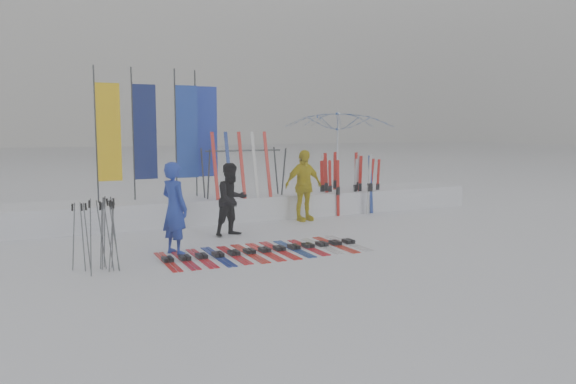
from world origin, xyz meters
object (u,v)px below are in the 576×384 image
person_yellow (303,185)px  ski_rack (244,166)px  person_black (232,199)px  ski_row (265,250)px  tent_canopy (339,157)px  person_blue (175,208)px

person_yellow → ski_rack: 1.59m
person_black → ski_row: person_black is taller
person_yellow → tent_canopy: size_ratio=0.55×
person_yellow → ski_row: person_yellow is taller
ski_row → tent_canopy: bearing=47.5°
person_blue → ski_row: size_ratio=0.45×
person_yellow → person_blue: bearing=-155.9°
person_blue → ski_rack: (2.52, 3.06, 0.51)m
person_yellow → tent_canopy: bearing=34.3°
tent_canopy → ski_row: (-4.41, -4.80, -1.44)m
person_yellow → ski_row: 3.80m
person_black → person_yellow: 2.55m
person_yellow → tent_canopy: (2.13, 1.88, 0.57)m
person_black → ski_rack: ski_rack is taller
person_yellow → ski_row: (-2.27, -2.92, -0.87)m
person_black → person_yellow: (2.30, 1.10, 0.10)m
tent_canopy → ski_row: size_ratio=0.84×
person_blue → person_black: size_ratio=1.09×
person_blue → ski_row: (1.59, -0.57, -0.83)m
person_blue → ski_row: person_blue is taller
person_blue → tent_canopy: size_ratio=0.53×
person_yellow → ski_row: size_ratio=0.46×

